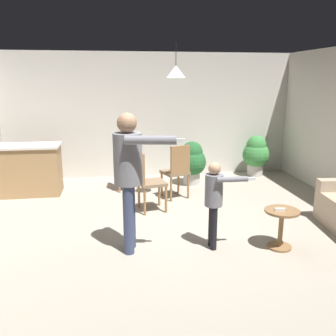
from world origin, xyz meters
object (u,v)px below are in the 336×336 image
person_adult (129,168)px  dining_chair_by_counter (125,163)px  kitchen_counter (27,170)px  person_child (215,196)px  dining_chair_near_wall (148,179)px  dining_chair_centre_back (177,169)px  spare_remote_on_table (280,210)px  potted_plant_corner (256,154)px  potted_plant_by_wall (192,161)px  side_table_by_couch (281,224)px

person_adult → dining_chair_by_counter: 2.69m
kitchen_counter → person_child: 3.95m
person_child → dining_chair_near_wall: person_child is taller
person_adult → dining_chair_centre_back: size_ratio=1.75×
kitchen_counter → person_adult: bearing=-55.7°
dining_chair_centre_back → dining_chair_by_counter: bearing=123.4°
dining_chair_near_wall → spare_remote_on_table: dining_chair_near_wall is taller
potted_plant_corner → potted_plant_by_wall: size_ratio=1.02×
kitchen_counter → side_table_by_couch: bearing=-37.8°
dining_chair_near_wall → potted_plant_corner: dining_chair_near_wall is taller
spare_remote_on_table → potted_plant_by_wall: bearing=98.3°
person_child → dining_chair_near_wall: bearing=-152.3°
person_adult → potted_plant_corner: (2.98, 3.30, -0.58)m
dining_chair_near_wall → dining_chair_by_counter: bearing=-176.2°
potted_plant_by_wall → side_table_by_couch: bearing=-80.8°
dining_chair_by_counter → potted_plant_corner: 3.03m
kitchen_counter → person_child: (2.85, -2.72, 0.23)m
dining_chair_centre_back → dining_chair_near_wall: bearing=-155.8°
potted_plant_corner → spare_remote_on_table: bearing=-107.5°
dining_chair_centre_back → spare_remote_on_table: 2.40m
dining_chair_by_counter → dining_chair_near_wall: size_ratio=1.00×
person_child → dining_chair_by_counter: 2.91m
kitchen_counter → dining_chair_by_counter: dining_chair_by_counter is taller
spare_remote_on_table → person_adult: bearing=172.1°
dining_chair_near_wall → dining_chair_centre_back: bearing=123.3°
dining_chair_by_counter → spare_remote_on_table: 3.42m
kitchen_counter → dining_chair_by_counter: bearing=-0.1°
kitchen_counter → spare_remote_on_table: kitchen_counter is taller
dining_chair_near_wall → potted_plant_corner: (2.63, 1.91, -0.04)m
person_adult → potted_plant_by_wall: (1.41, 2.84, -0.59)m
side_table_by_couch → spare_remote_on_table: size_ratio=4.00×
person_adult → dining_chair_near_wall: size_ratio=1.75×
dining_chair_near_wall → dining_chair_centre_back: same height
person_child → potted_plant_by_wall: (0.35, 2.92, -0.21)m
person_child → person_adult: bearing=-92.4°
side_table_by_couch → potted_plant_corner: size_ratio=0.57×
kitchen_counter → dining_chair_near_wall: 2.49m
dining_chair_by_counter → side_table_by_couch: bearing=38.6°
potted_plant_corner → person_adult: bearing=-132.0°
side_table_by_couch → person_adult: size_ratio=0.30×
person_adult → dining_chair_near_wall: (0.35, 1.39, -0.54)m
person_adult → spare_remote_on_table: 1.96m
person_adult → potted_plant_by_wall: person_adult is taller
spare_remote_on_table → side_table_by_couch: bearing=29.7°
person_child → spare_remote_on_table: bearing=80.0°
person_adult → spare_remote_on_table: bearing=92.6°
dining_chair_near_wall → spare_remote_on_table: (1.51, -1.65, -0.01)m
person_child → potted_plant_by_wall: person_child is taller
dining_chair_near_wall → potted_plant_by_wall: dining_chair_near_wall is taller
dining_chair_near_wall → potted_plant_by_wall: 1.79m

